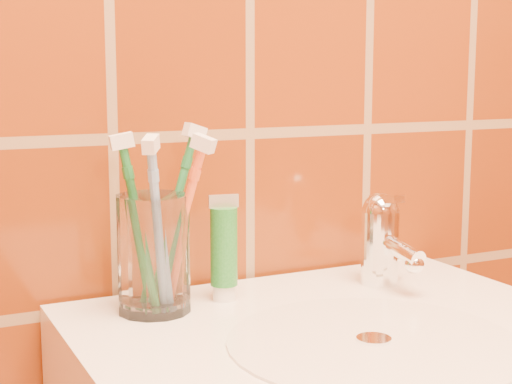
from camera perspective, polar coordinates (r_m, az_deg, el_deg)
glass_tumbler at (r=0.90m, az=-7.47°, el=-4.47°), size 0.11×0.11×0.14m
toothpaste_tube at (r=0.94m, az=-2.35°, el=-4.32°), size 0.04×0.03×0.13m
faucet at (r=1.02m, az=9.16°, el=-3.17°), size 0.05×0.11×0.12m
toothbrush_0 at (r=0.89m, az=-5.48°, el=-2.47°), size 0.13×0.14×0.22m
toothbrush_1 at (r=0.87m, az=-7.16°, el=-2.67°), size 0.10×0.11×0.22m
toothbrush_2 at (r=0.88m, az=-8.48°, el=-2.54°), size 0.07×0.07×0.21m
toothbrush_3 at (r=0.92m, az=-6.11°, el=-1.85°), size 0.12×0.11×0.22m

